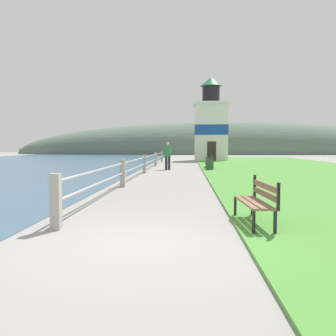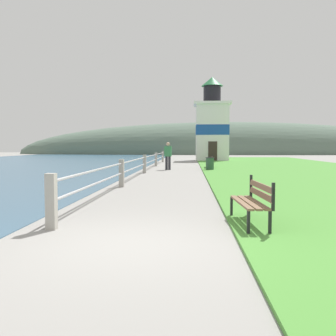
{
  "view_description": "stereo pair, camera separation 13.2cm",
  "coord_description": "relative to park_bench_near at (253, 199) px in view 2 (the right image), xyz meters",
  "views": [
    {
      "loc": [
        0.82,
        -5.81,
        1.57
      ],
      "look_at": [
        -0.29,
        15.41,
        0.3
      ],
      "focal_mm": 40.0,
      "sensor_mm": 36.0,
      "label": 1
    },
    {
      "loc": [
        0.95,
        -5.8,
        1.57
      ],
      "look_at": [
        -0.29,
        15.41,
        0.3
      ],
      "focal_mm": 40.0,
      "sensor_mm": 36.0,
      "label": 2
    }
  ],
  "objects": [
    {
      "name": "lighthouse",
      "position": [
        1.07,
        32.44,
        3.08
      ],
      "size": [
        3.81,
        3.81,
        8.75
      ],
      "color": "white",
      "rests_on": "ground_plane"
    },
    {
      "name": "distant_hillside",
      "position": [
        5.81,
        63.65,
        -0.54
      ],
      "size": [
        80.0,
        16.0,
        12.0
      ],
      "color": "#566B5B",
      "rests_on": "ground_plane"
    },
    {
      "name": "grass_verge",
      "position": [
        5.55,
        16.08,
        -0.51
      ],
      "size": [
        12.0,
        52.7,
        0.06
      ],
      "color": "#4C8E38",
      "rests_on": "ground_plane"
    },
    {
      "name": "park_bench_midway",
      "position": [
        0.18,
        18.59,
        0.0
      ],
      "size": [
        0.55,
        1.9,
        0.94
      ],
      "rotation": [
        0.0,
        0.0,
        3.1
      ],
      "color": "brown",
      "rests_on": "ground_plane"
    },
    {
      "name": "ground_plane",
      "position": [
        -2.19,
        -1.49,
        -0.54
      ],
      "size": [
        160.0,
        160.0,
        0.0
      ],
      "primitive_type": "plane",
      "color": "gray"
    },
    {
      "name": "seawall_railing",
      "position": [
        -3.82,
        13.94,
        0.09
      ],
      "size": [
        0.18,
        29.05,
        1.06
      ],
      "color": "#A8A399",
      "rests_on": "ground_plane"
    },
    {
      "name": "person_strolling",
      "position": [
        -2.65,
        16.93,
        0.44
      ],
      "size": [
        0.48,
        0.32,
        1.8
      ],
      "rotation": [
        0.0,
        0.0,
        1.38
      ],
      "color": "#28282D",
      "rests_on": "ground_plane"
    },
    {
      "name": "park_bench_near",
      "position": [
        0.0,
        0.0,
        0.0
      ],
      "size": [
        0.58,
        1.77,
        0.94
      ],
      "rotation": [
        0.0,
        0.0,
        3.2
      ],
      "color": "brown",
      "rests_on": "ground_plane"
    },
    {
      "name": "trash_bin",
      "position": [
        0.03,
        16.42,
        -0.11
      ],
      "size": [
        0.54,
        0.54,
        0.84
      ],
      "color": "#2D5138",
      "rests_on": "ground_plane"
    }
  ]
}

